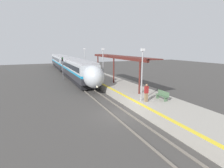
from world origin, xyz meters
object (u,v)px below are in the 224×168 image
(person_waiting, at_px, (146,93))
(lamppost_far, at_px, (85,59))
(lamppost_mid, at_px, (103,63))
(train, at_px, (67,64))
(railway_signal, at_px, (63,66))
(platform_bench, at_px, (162,95))
(lamppost_near, at_px, (142,71))

(person_waiting, bearing_deg, lamppost_far, 90.66)
(person_waiting, bearing_deg, lamppost_mid, 91.30)
(train, height_order, lamppost_far, lamppost_far)
(person_waiting, height_order, railway_signal, railway_signal)
(train, distance_m, platform_bench, 28.82)
(lamppost_near, xyz_separation_m, lamppost_far, (0.00, 20.68, 0.00))
(platform_bench, bearing_deg, train, 98.96)
(lamppost_mid, relative_size, lamppost_far, 1.00)
(lamppost_far, bearing_deg, railway_signal, -173.90)
(platform_bench, relative_size, lamppost_near, 0.32)
(railway_signal, bearing_deg, train, 74.95)
(person_waiting, relative_size, lamppost_near, 0.35)
(train, bearing_deg, platform_bench, -81.04)
(lamppost_mid, bearing_deg, person_waiting, -88.70)
(person_waiting, relative_size, railway_signal, 0.40)
(train, distance_m, person_waiting, 28.47)
(railway_signal, bearing_deg, person_waiting, -77.21)
(railway_signal, distance_m, lamppost_near, 20.73)
(platform_bench, height_order, person_waiting, person_waiting)
(lamppost_near, height_order, lamppost_mid, same)
(train, distance_m, railway_signal, 7.94)
(platform_bench, relative_size, railway_signal, 0.37)
(person_waiting, xyz_separation_m, railway_signal, (-4.69, 20.69, 0.76))
(person_waiting, bearing_deg, railway_signal, 102.79)
(person_waiting, bearing_deg, train, 95.31)
(person_waiting, relative_size, lamppost_mid, 0.35)
(person_waiting, xyz_separation_m, lamppost_far, (-0.24, 21.16, 1.98))
(train, height_order, person_waiting, train)
(lamppost_near, bearing_deg, platform_bench, -15.73)
(platform_bench, distance_m, railway_signal, 21.83)
(train, xyz_separation_m, platform_bench, (4.49, -28.45, -0.86))
(platform_bench, height_order, railway_signal, railway_signal)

